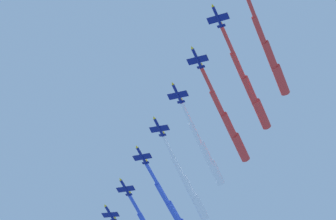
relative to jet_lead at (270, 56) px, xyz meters
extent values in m
cylinder|color=red|center=(-13.57, 16.86, 0.07)|extent=(9.32, 10.80, 1.78)
cylinder|color=red|center=(-6.44, 8.63, 0.17)|extent=(10.01, 11.36, 2.67)
cylinder|color=red|center=(0.17, -0.03, 0.04)|extent=(10.69, 11.93, 3.55)
cylinder|color=red|center=(6.75, -8.71, -0.11)|extent=(11.38, 12.49, 4.44)
cylinder|color=navy|center=(-3.25, 24.31, 3.22)|extent=(6.66, 7.90, 1.37)
cone|color=yellow|center=(-6.38, 28.27, 3.22)|extent=(1.83, 1.83, 1.30)
cylinder|color=black|center=(-0.30, 20.59, 3.22)|extent=(1.18, 1.11, 1.03)
ellipsoid|color=black|center=(-4.58, 25.78, 3.67)|extent=(1.90, 2.06, 0.87)
cube|color=navy|center=(-2.90, 23.90, 3.17)|extent=(8.02, 7.14, 2.53)
cube|color=yellow|center=(-5.81, 21.59, 2.14)|extent=(1.98, 2.24, 0.30)
cube|color=yellow|center=(-0.02, 26.18, 4.34)|extent=(1.98, 2.24, 0.30)
cube|color=navy|center=(-0.90, 21.35, 3.22)|extent=(3.11, 2.79, 1.01)
cube|color=yellow|center=(-1.11, 21.18, 4.13)|extent=(1.38, 1.51, 1.86)
cylinder|color=red|center=(3.47, 15.84, 3.22)|extent=(9.59, 11.45, 1.74)
cylinder|color=red|center=(10.84, 7.00, 3.31)|extent=(10.27, 11.99, 2.61)
cylinder|color=red|center=(17.68, -2.26, 3.19)|extent=(10.95, 12.53, 3.48)
cylinder|color=red|center=(24.50, -11.54, 3.06)|extent=(11.63, 13.08, 4.35)
cylinder|color=navy|center=(13.74, 23.65, 0.20)|extent=(6.67, 7.91, 1.38)
cone|color=yellow|center=(10.60, 27.61, 0.20)|extent=(1.83, 1.83, 1.31)
cylinder|color=black|center=(16.69, 19.93, 0.20)|extent=(1.18, 1.11, 1.04)
ellipsoid|color=black|center=(12.40, 25.12, 0.64)|extent=(1.91, 2.07, 0.88)
cube|color=navy|center=(14.09, 23.24, 0.15)|extent=(7.99, 7.12, 2.66)
cube|color=yellow|center=(11.19, 20.95, -0.94)|extent=(1.97, 2.24, 0.31)
cube|color=yellow|center=(16.95, 25.51, 1.37)|extent=(1.97, 2.24, 0.31)
cube|color=navy|center=(16.09, 20.69, 0.20)|extent=(3.10, 2.78, 1.06)
cube|color=yellow|center=(15.86, 20.51, 1.10)|extent=(1.41, 1.52, 1.85)
cylinder|color=red|center=(20.31, 15.36, 0.20)|extent=(9.27, 11.06, 1.76)
cylinder|color=red|center=(27.39, 6.87, 0.29)|extent=(9.96, 11.61, 2.63)
cylinder|color=red|center=(33.95, -2.05, 0.16)|extent=(10.65, 12.15, 3.51)
cylinder|color=red|center=(40.48, -10.98, 0.03)|extent=(11.34, 12.70, 4.39)
cylinder|color=navy|center=(30.73, 23.00, 0.67)|extent=(6.79, 7.80, 1.36)
cone|color=yellow|center=(27.50, 26.89, 0.67)|extent=(1.83, 1.83, 1.30)
cylinder|color=black|center=(33.75, 19.34, 0.67)|extent=(1.17, 1.11, 1.02)
ellipsoid|color=black|center=(29.36, 24.44, 1.12)|extent=(1.92, 2.05, 0.87)
cube|color=navy|center=(31.08, 22.59, 0.62)|extent=(7.96, 7.25, 2.49)
cube|color=yellow|center=(28.22, 20.22, -0.39)|extent=(2.01, 2.22, 0.29)
cube|color=yellow|center=(33.91, 24.94, 1.77)|extent=(2.01, 2.22, 0.29)
cube|color=navy|center=(33.14, 20.09, 0.67)|extent=(3.09, 2.82, 0.99)
cube|color=yellow|center=(32.93, 19.92, 1.58)|extent=(1.39, 1.49, 1.86)
cylinder|color=white|center=(37.18, 15.20, 0.67)|extent=(8.78, 10.09, 1.74)
cylinder|color=white|center=(43.87, 7.57, 0.76)|extent=(9.45, 10.65, 2.60)
cylinder|color=white|center=(50.04, -0.50, 0.64)|extent=(10.11, 11.20, 3.47)
cylinder|color=white|center=(56.18, -8.58, 0.52)|extent=(10.78, 11.75, 4.34)
cylinder|color=navy|center=(47.71, 22.34, 0.77)|extent=(6.84, 7.80, 1.40)
cone|color=yellow|center=(44.47, 26.22, 0.77)|extent=(1.85, 1.85, 1.33)
cylinder|color=black|center=(50.76, 18.70, 0.77)|extent=(1.19, 1.13, 1.05)
ellipsoid|color=black|center=(46.33, 23.76, 1.21)|extent=(1.94, 2.06, 0.89)
cube|color=navy|center=(48.07, 21.94, 0.72)|extent=(7.87, 7.20, 2.85)
cube|color=yellow|center=(45.26, 19.59, -0.45)|extent=(2.01, 2.21, 0.32)
cube|color=yellow|center=(50.85, 24.26, 2.03)|extent=(2.01, 2.21, 0.32)
cube|color=navy|center=(50.13, 19.44, 0.77)|extent=(3.05, 2.81, 1.13)
cube|color=yellow|center=(49.90, 19.24, 1.67)|extent=(1.46, 1.54, 1.84)
cylinder|color=white|center=(54.50, 14.22, 0.77)|extent=(9.53, 10.91, 1.78)
cylinder|color=white|center=(61.82, 5.90, 0.87)|extent=(10.21, 11.48, 2.67)
cylinder|color=white|center=(68.62, -2.85, 0.73)|extent=(10.89, 12.05, 3.55)
cylinder|color=white|center=(75.40, -11.61, 0.59)|extent=(11.58, 12.62, 4.44)
cylinder|color=navy|center=(64.70, 21.69, 3.28)|extent=(6.67, 7.91, 1.38)
cone|color=yellow|center=(61.56, 25.64, 3.28)|extent=(1.84, 1.83, 1.31)
cylinder|color=black|center=(67.65, 17.96, 3.28)|extent=(1.18, 1.11, 1.04)
ellipsoid|color=black|center=(63.36, 23.15, 3.73)|extent=(1.91, 2.07, 0.88)
cube|color=navy|center=(65.04, 21.27, 3.23)|extent=(7.99, 7.12, 2.66)
cube|color=yellow|center=(62.15, 18.98, 2.14)|extent=(1.98, 2.24, 0.31)
cube|color=yellow|center=(67.90, 23.54, 4.46)|extent=(1.98, 2.24, 0.31)
cube|color=navy|center=(67.04, 18.72, 3.28)|extent=(3.10, 2.78, 1.06)
cube|color=yellow|center=(66.82, 18.55, 4.19)|extent=(1.41, 1.52, 1.85)
cylinder|color=blue|center=(71.36, 13.28, 3.28)|extent=(9.48, 11.31, 1.76)
cylinder|color=blue|center=(78.62, 4.57, 3.37)|extent=(10.17, 11.86, 2.63)
cylinder|color=blue|center=(85.36, -4.57, 3.24)|extent=(10.85, 12.41, 3.51)
cylinder|color=navy|center=(81.68, 21.03, 1.72)|extent=(6.78, 7.82, 1.37)
cone|color=yellow|center=(78.47, 24.93, 1.72)|extent=(1.83, 1.83, 1.30)
cylinder|color=black|center=(84.70, 17.36, 1.72)|extent=(1.17, 1.12, 1.03)
ellipsoid|color=black|center=(80.32, 22.47, 2.16)|extent=(1.92, 2.05, 0.87)
cube|color=navy|center=(82.04, 20.62, 1.67)|extent=(7.96, 7.22, 2.55)
cube|color=yellow|center=(79.17, 18.27, 0.63)|extent=(2.00, 2.22, 0.30)
cube|color=yellow|center=(84.87, 22.95, 2.84)|extent=(2.00, 2.22, 0.30)
cube|color=navy|center=(84.08, 18.11, 1.72)|extent=(3.09, 2.81, 1.02)
cube|color=yellow|center=(83.87, 17.94, 2.63)|extent=(1.40, 1.50, 1.85)
cylinder|color=blue|center=(88.35, 12.93, 1.72)|extent=(9.29, 10.77, 1.74)
cylinder|color=navy|center=(98.67, 20.37, 3.42)|extent=(6.82, 7.83, 1.40)
cone|color=yellow|center=(95.45, 24.26, 3.42)|extent=(1.86, 1.85, 1.33)
ellipsoid|color=black|center=(97.29, 21.80, 3.86)|extent=(1.94, 2.07, 0.89)
cube|color=navy|center=(99.03, 19.97, 3.37)|extent=(7.86, 7.16, 2.93)
cube|color=yellow|center=(96.21, 17.64, 2.15)|extent=(2.00, 2.21, 0.33)
cube|color=yellow|center=(101.81, 22.27, 4.72)|extent=(2.00, 2.21, 0.33)
cube|color=navy|center=(101.08, 17.46, 3.42)|extent=(3.05, 2.79, 1.16)
cube|color=yellow|center=(100.83, 17.26, 4.31)|extent=(1.47, 1.55, 1.83)
camera|label=1|loc=(-75.90, 82.57, -220.05)|focal=69.84mm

